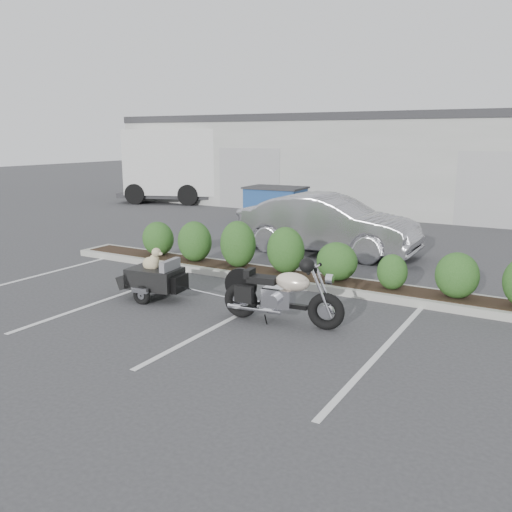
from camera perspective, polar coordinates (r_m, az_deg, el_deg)
The scene contains 8 objects.
ground at distance 10.54m, azimuth -6.52°, elevation -4.67°, with size 90.00×90.00×0.00m, color #38383A.
planter_kerb at distance 11.82m, azimuth 3.80°, elevation -2.34°, with size 12.00×1.00×0.15m, color #9E9E93.
building at distance 25.78m, azimuth 16.91°, elevation 9.55°, with size 26.00×10.00×4.00m, color #9EA099.
motorcycle at distance 9.09m, azimuth 2.69°, elevation -4.14°, with size 2.16×0.80×1.24m.
pet_trailer at distance 10.65m, azimuth -10.66°, elevation -2.20°, with size 1.74×0.98×1.03m.
sedan at distance 14.62m, azimuth 7.57°, elevation 3.33°, with size 1.67×4.80×1.58m, color #9E9EA4.
dumpster at distance 19.34m, azimuth 2.07°, elevation 5.34°, with size 2.12×1.51×1.35m.
delivery_truck at distance 25.92m, azimuth -6.09°, elevation 9.20°, with size 7.75×4.79×3.38m.
Camera 1 is at (6.08, -8.03, 3.10)m, focal length 38.00 mm.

